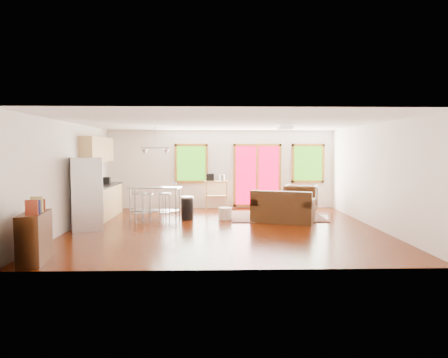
{
  "coord_description": "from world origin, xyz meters",
  "views": [
    {
      "loc": [
        -0.28,
        -9.79,
        1.91
      ],
      "look_at": [
        0.0,
        0.3,
        1.2
      ],
      "focal_mm": 32.0,
      "sensor_mm": 36.0,
      "label": 1
    }
  ],
  "objects_px": {
    "island": "(155,197)",
    "kitchen_cart": "(216,185)",
    "rug": "(276,216)",
    "armchair": "(301,197)",
    "refrigerator": "(87,194)",
    "ottoman": "(266,206)",
    "coffee_table": "(286,203)",
    "loveseat": "(283,209)"
  },
  "relations": [
    {
      "from": "kitchen_cart",
      "to": "ottoman",
      "type": "bearing_deg",
      "value": -31.78
    },
    {
      "from": "island",
      "to": "ottoman",
      "type": "bearing_deg",
      "value": 16.9
    },
    {
      "from": "ottoman",
      "to": "armchair",
      "type": "bearing_deg",
      "value": 0.48
    },
    {
      "from": "coffee_table",
      "to": "ottoman",
      "type": "bearing_deg",
      "value": 147.65
    },
    {
      "from": "loveseat",
      "to": "ottoman",
      "type": "height_order",
      "value": "loveseat"
    },
    {
      "from": "coffee_table",
      "to": "armchair",
      "type": "bearing_deg",
      "value": 34.67
    },
    {
      "from": "island",
      "to": "kitchen_cart",
      "type": "height_order",
      "value": "kitchen_cart"
    },
    {
      "from": "loveseat",
      "to": "refrigerator",
      "type": "height_order",
      "value": "refrigerator"
    },
    {
      "from": "refrigerator",
      "to": "rug",
      "type": "bearing_deg",
      "value": -1.91
    },
    {
      "from": "ottoman",
      "to": "refrigerator",
      "type": "relative_size",
      "value": 0.36
    },
    {
      "from": "ottoman",
      "to": "island",
      "type": "bearing_deg",
      "value": -163.1
    },
    {
      "from": "loveseat",
      "to": "armchair",
      "type": "distance_m",
      "value": 1.78
    },
    {
      "from": "loveseat",
      "to": "kitchen_cart",
      "type": "relative_size",
      "value": 1.56
    },
    {
      "from": "ottoman",
      "to": "island",
      "type": "relative_size",
      "value": 0.42
    },
    {
      "from": "rug",
      "to": "ottoman",
      "type": "distance_m",
      "value": 0.75
    },
    {
      "from": "island",
      "to": "kitchen_cart",
      "type": "relative_size",
      "value": 1.28
    },
    {
      "from": "rug",
      "to": "ottoman",
      "type": "height_order",
      "value": "ottoman"
    },
    {
      "from": "coffee_table",
      "to": "kitchen_cart",
      "type": "relative_size",
      "value": 0.93
    },
    {
      "from": "armchair",
      "to": "ottoman",
      "type": "height_order",
      "value": "armchair"
    },
    {
      "from": "island",
      "to": "refrigerator",
      "type": "bearing_deg",
      "value": -133.69
    },
    {
      "from": "refrigerator",
      "to": "island",
      "type": "height_order",
      "value": "refrigerator"
    },
    {
      "from": "refrigerator",
      "to": "kitchen_cart",
      "type": "height_order",
      "value": "refrigerator"
    },
    {
      "from": "armchair",
      "to": "kitchen_cart",
      "type": "distance_m",
      "value": 2.82
    },
    {
      "from": "armchair",
      "to": "kitchen_cart",
      "type": "height_order",
      "value": "kitchen_cart"
    },
    {
      "from": "island",
      "to": "kitchen_cart",
      "type": "xyz_separation_m",
      "value": [
        1.71,
        1.96,
        0.18
      ]
    },
    {
      "from": "loveseat",
      "to": "armchair",
      "type": "height_order",
      "value": "armchair"
    },
    {
      "from": "armchair",
      "to": "loveseat",
      "type": "bearing_deg",
      "value": 80.42
    },
    {
      "from": "loveseat",
      "to": "refrigerator",
      "type": "distance_m",
      "value": 5.06
    },
    {
      "from": "rug",
      "to": "kitchen_cart",
      "type": "relative_size",
      "value": 2.25
    },
    {
      "from": "loveseat",
      "to": "island",
      "type": "relative_size",
      "value": 1.22
    },
    {
      "from": "rug",
      "to": "armchair",
      "type": "xyz_separation_m",
      "value": [
        0.9,
        0.71,
        0.48
      ]
    },
    {
      "from": "coffee_table",
      "to": "rug",
      "type": "bearing_deg",
      "value": -137.0
    },
    {
      "from": "kitchen_cart",
      "to": "armchair",
      "type": "bearing_deg",
      "value": -19.89
    },
    {
      "from": "rug",
      "to": "ottoman",
      "type": "bearing_deg",
      "value": 104.87
    },
    {
      "from": "refrigerator",
      "to": "island",
      "type": "bearing_deg",
      "value": 24.26
    },
    {
      "from": "refrigerator",
      "to": "ottoman",
      "type": "bearing_deg",
      "value": 5.89
    },
    {
      "from": "armchair",
      "to": "rug",
      "type": "bearing_deg",
      "value": 57.0
    },
    {
      "from": "armchair",
      "to": "ottoman",
      "type": "bearing_deg",
      "value": 19.12
    },
    {
      "from": "rug",
      "to": "island",
      "type": "bearing_deg",
      "value": -175.18
    },
    {
      "from": "refrigerator",
      "to": "kitchen_cart",
      "type": "xyz_separation_m",
      "value": [
        3.15,
        3.46,
        -0.07
      ]
    },
    {
      "from": "kitchen_cart",
      "to": "island",
      "type": "bearing_deg",
      "value": -131.18
    },
    {
      "from": "coffee_table",
      "to": "island",
      "type": "xyz_separation_m",
      "value": [
        -3.83,
        -0.64,
        0.26
      ]
    }
  ]
}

